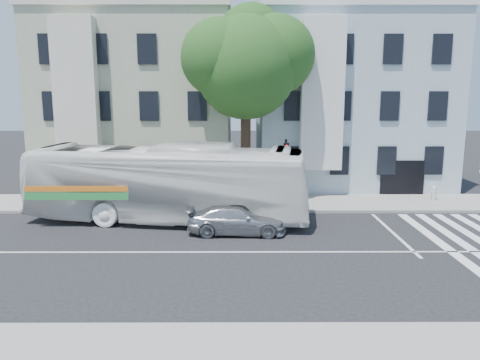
{
  "coord_description": "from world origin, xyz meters",
  "views": [
    {
      "loc": [
        -0.42,
        -17.51,
        6.15
      ],
      "look_at": [
        -0.34,
        2.59,
        2.4
      ],
      "focal_mm": 35.0,
      "sensor_mm": 36.0,
      "label": 1
    }
  ],
  "objects_px": {
    "bus": "(168,183)",
    "traffic_signal": "(286,166)",
    "sedan": "(237,220)",
    "fire_hydrant": "(434,193)"
  },
  "relations": [
    {
      "from": "bus",
      "to": "fire_hydrant",
      "type": "distance_m",
      "value": 15.07
    },
    {
      "from": "sedan",
      "to": "traffic_signal",
      "type": "xyz_separation_m",
      "value": [
        2.49,
        3.44,
        1.85
      ]
    },
    {
      "from": "bus",
      "to": "traffic_signal",
      "type": "bearing_deg",
      "value": -68.56
    },
    {
      "from": "traffic_signal",
      "to": "fire_hydrant",
      "type": "relative_size",
      "value": 4.55
    },
    {
      "from": "sedan",
      "to": "traffic_signal",
      "type": "distance_m",
      "value": 4.63
    },
    {
      "from": "sedan",
      "to": "traffic_signal",
      "type": "bearing_deg",
      "value": -34.41
    },
    {
      "from": "bus",
      "to": "sedan",
      "type": "distance_m",
      "value": 4.1
    },
    {
      "from": "bus",
      "to": "fire_hydrant",
      "type": "bearing_deg",
      "value": -67.27
    },
    {
      "from": "fire_hydrant",
      "to": "bus",
      "type": "bearing_deg",
      "value": -165.31
    },
    {
      "from": "bus",
      "to": "sedan",
      "type": "xyz_separation_m",
      "value": [
        3.32,
        -2.06,
        -1.25
      ]
    }
  ]
}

